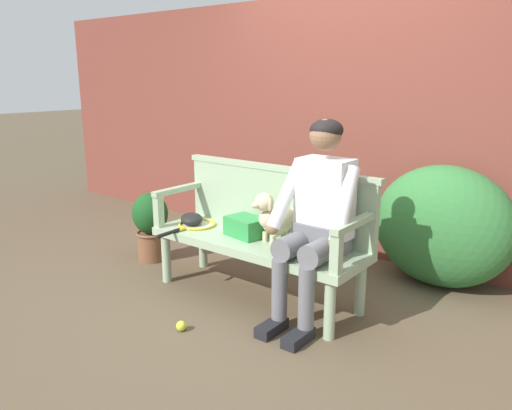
{
  "coord_description": "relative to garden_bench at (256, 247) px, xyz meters",
  "views": [
    {
      "loc": [
        2.1,
        -2.69,
        1.57
      ],
      "look_at": [
        0.0,
        0.0,
        0.69
      ],
      "focal_mm": 35.29,
      "sensor_mm": 36.0,
      "label": 1
    }
  ],
  "objects": [
    {
      "name": "hedge_bush_far_right",
      "position": [
        -0.21,
        1.1,
        -0.07
      ],
      "size": [
        0.79,
        0.63,
        0.62
      ],
      "primitive_type": "ellipsoid",
      "color": "#286B2D",
      "rests_on": "ground"
    },
    {
      "name": "dog_on_bench",
      "position": [
        0.14,
        0.03,
        0.24
      ],
      "size": [
        0.25,
        0.36,
        0.36
      ],
      "color": "beige",
      "rests_on": "garden_bench"
    },
    {
      "name": "tennis_ball",
      "position": [
        -0.06,
        -0.7,
        -0.35
      ],
      "size": [
        0.07,
        0.07,
        0.07
      ],
      "primitive_type": "sphere",
      "color": "#CCDB33",
      "rests_on": "ground"
    },
    {
      "name": "bench_armrest_left_end",
      "position": [
        -0.77,
        -0.09,
        0.26
      ],
      "size": [
        0.06,
        0.53,
        0.28
      ],
      "color": "#9EB793",
      "rests_on": "garden_bench"
    },
    {
      "name": "hedge_bush_mid_left",
      "position": [
        0.98,
        1.05,
        0.08
      ],
      "size": [
        1.06,
        0.66,
        0.94
      ],
      "primitive_type": "ellipsoid",
      "color": "#337538",
      "rests_on": "ground"
    },
    {
      "name": "brick_garden_fence",
      "position": [
        0.0,
        1.44,
        0.74
      ],
      "size": [
        8.0,
        0.3,
        2.26
      ],
      "primitive_type": "cube",
      "color": "brown",
      "rests_on": "ground"
    },
    {
      "name": "potted_plant",
      "position": [
        -1.2,
        0.05,
        -0.06
      ],
      "size": [
        0.31,
        0.31,
        0.6
      ],
      "color": "brown",
      "rests_on": "ground"
    },
    {
      "name": "bench_backrest",
      "position": [
        0.0,
        0.24,
        0.31
      ],
      "size": [
        1.66,
        0.06,
        0.5
      ],
      "color": "#9EB793",
      "rests_on": "garden_bench"
    },
    {
      "name": "garden_bench",
      "position": [
        0.0,
        0.0,
        0.0
      ],
      "size": [
        1.62,
        0.53,
        0.44
      ],
      "color": "#9EB793",
      "rests_on": "ground"
    },
    {
      "name": "person_seated",
      "position": [
        0.51,
        -0.02,
        0.33
      ],
      "size": [
        0.56,
        0.67,
        1.31
      ],
      "color": "black",
      "rests_on": "ground"
    },
    {
      "name": "sports_bag",
      "position": [
        -0.1,
        0.01,
        0.13
      ],
      "size": [
        0.31,
        0.25,
        0.14
      ],
      "primitive_type": "cube",
      "rotation": [
        0.0,
        0.0,
        -0.17
      ],
      "color": "#2D8E42",
      "rests_on": "garden_bench"
    },
    {
      "name": "baseball_glove",
      "position": [
        -0.62,
        -0.03,
        0.1
      ],
      "size": [
        0.28,
        0.27,
        0.09
      ],
      "primitive_type": "ellipsoid",
      "rotation": [
        0.0,
        0.0,
        -0.63
      ],
      "color": "black",
      "rests_on": "garden_bench"
    },
    {
      "name": "tennis_racket",
      "position": [
        -0.57,
        -0.05,
        0.07
      ],
      "size": [
        0.3,
        0.56,
        0.03
      ],
      "color": "yellow",
      "rests_on": "garden_bench"
    },
    {
      "name": "ground_plane",
      "position": [
        0.0,
        0.0,
        -0.39
      ],
      "size": [
        40.0,
        40.0,
        0.0
      ],
      "primitive_type": "plane",
      "color": "brown"
    },
    {
      "name": "bench_armrest_right_end",
      "position": [
        0.77,
        -0.09,
        0.26
      ],
      "size": [
        0.06,
        0.53,
        0.28
      ],
      "color": "#9EB793",
      "rests_on": "garden_bench"
    }
  ]
}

